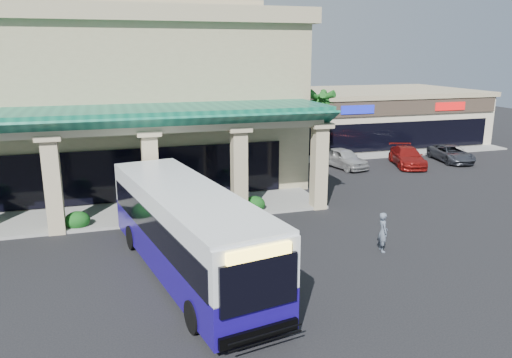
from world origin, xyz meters
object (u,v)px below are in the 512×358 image
object	(u,v)px
car_gray	(451,154)
pedestrian	(383,232)
car_silver	(343,158)
transit_bus	(187,233)
car_red	(407,157)

from	to	relation	value
car_gray	pedestrian	bearing A→B (deg)	-126.19
pedestrian	car_silver	size ratio (longest dim) A/B	0.40
transit_bus	car_silver	world-z (taller)	transit_bus
pedestrian	transit_bus	bearing A→B (deg)	99.77
transit_bus	car_silver	size ratio (longest dim) A/B	2.82
car_red	pedestrian	bearing A→B (deg)	-108.70
car_red	car_gray	world-z (taller)	car_red
car_silver	car_red	bearing A→B (deg)	-22.75
car_silver	car_red	xyz separation A→B (m)	(4.92, -0.85, -0.03)
car_red	transit_bus	bearing A→B (deg)	-125.49
transit_bus	car_red	size ratio (longest dim) A/B	2.50
transit_bus	pedestrian	bearing A→B (deg)	-11.62
car_silver	car_red	size ratio (longest dim) A/B	0.89
car_gray	car_red	bearing A→B (deg)	-166.27
car_silver	car_gray	xyz separation A→B (m)	(9.12, -0.52, -0.10)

